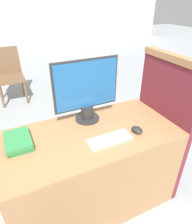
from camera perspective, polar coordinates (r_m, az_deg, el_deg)
The scene contains 8 objects.
wall_back at distance 7.67m, azimuth -24.85°, elevation 26.36°, with size 12.00×0.06×2.80m.
desk at distance 1.72m, azimuth -1.37°, elevation -16.07°, with size 1.29×0.65×0.74m.
carrel_divider at distance 1.85m, azimuth 18.15°, elevation -3.48°, with size 0.07×0.61×1.24m.
monitor at distance 1.52m, azimuth -2.72°, elevation 5.98°, with size 0.52×0.19×0.49m.
keyboard at distance 1.40m, azimuth 3.89°, elevation -7.84°, with size 0.31×0.12×0.02m.
mouse at distance 1.51m, azimuth 11.65°, elevation -5.00°, with size 0.07×0.10×0.04m.
book_stack at distance 1.46m, azimuth -21.24°, elevation -7.61°, with size 0.17×0.27×0.05m.
far_chair at distance 3.72m, azimuth -23.68°, elevation 10.29°, with size 0.44×0.44×0.89m.
Camera 1 is at (-0.48, -0.76, 1.61)m, focal length 32.00 mm.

